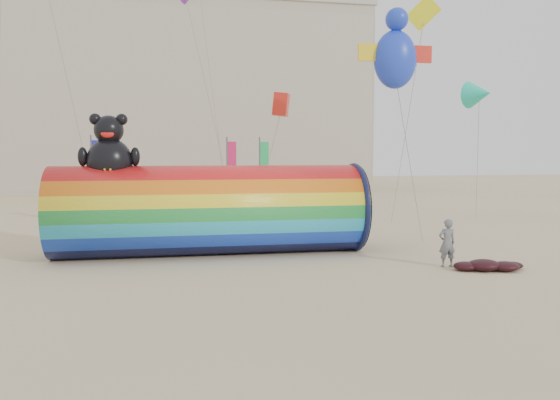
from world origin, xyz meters
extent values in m
plane|color=#CCB58C|center=(0.00, 0.00, 0.00)|extent=(160.00, 160.00, 0.00)
cube|color=#B7AD99|center=(-12.00, 46.00, 10.00)|extent=(60.00, 15.00, 20.00)
cube|color=#28303D|center=(-12.00, 38.44, 10.50)|extent=(59.50, 0.12, 17.00)
cube|color=#B2ADA0|center=(-12.00, 46.00, 20.30)|extent=(60.40, 15.40, 0.60)
cylinder|color=red|center=(-1.88, 4.08, 1.82)|extent=(12.45, 3.63, 3.63)
torus|color=#0F1438|center=(4.23, 4.08, 1.82)|extent=(0.25, 3.81, 3.81)
cylinder|color=black|center=(4.37, 4.08, 1.82)|extent=(0.06, 3.60, 3.60)
ellipsoid|color=black|center=(-5.82, 4.08, 3.79)|extent=(1.77, 1.59, 1.87)
ellipsoid|color=#FFAE1A|center=(-5.82, 3.51, 3.68)|extent=(0.91, 0.40, 0.80)
sphere|color=black|center=(-5.82, 4.08, 5.03)|extent=(1.14, 1.14, 1.14)
sphere|color=black|center=(-6.32, 4.08, 5.45)|extent=(0.46, 0.46, 0.46)
sphere|color=black|center=(-5.32, 4.08, 5.45)|extent=(0.46, 0.46, 0.46)
ellipsoid|color=red|center=(-5.82, 3.62, 4.88)|extent=(0.50, 0.18, 0.32)
ellipsoid|color=black|center=(-6.81, 3.98, 4.00)|extent=(0.37, 0.37, 0.75)
ellipsoid|color=black|center=(-4.83, 3.98, 4.00)|extent=(0.37, 0.37, 0.75)
imported|color=slate|center=(6.35, -0.17, 0.88)|extent=(0.65, 0.43, 1.75)
ellipsoid|color=#370A0F|center=(7.32, -1.04, 0.20)|extent=(1.17, 0.99, 0.41)
ellipsoid|color=#370A0F|center=(8.02, -1.24, 0.17)|extent=(0.99, 0.84, 0.34)
ellipsoid|color=#370A0F|center=(6.72, -0.89, 0.16)|extent=(0.91, 0.77, 0.32)
ellipsoid|color=#370A0F|center=(7.62, -0.64, 0.14)|extent=(0.78, 0.66, 0.27)
ellipsoid|color=#370A0F|center=(8.52, -0.94, 0.13)|extent=(0.73, 0.62, 0.25)
cylinder|color=#59595E|center=(-8.01, 14.62, 2.60)|extent=(0.10, 0.10, 5.20)
cube|color=#1D18B4|center=(-7.70, 14.62, 2.65)|extent=(0.56, 0.06, 4.50)
cylinder|color=#59595E|center=(-0.02, 16.63, 2.60)|extent=(0.10, 0.10, 5.20)
cube|color=#D41D56|center=(0.29, 16.63, 2.65)|extent=(0.56, 0.06, 4.50)
cylinder|color=#59595E|center=(2.12, 16.91, 2.60)|extent=(0.10, 0.10, 5.20)
cube|color=green|center=(2.43, 16.91, 2.65)|extent=(0.56, 0.06, 4.50)
ellipsoid|color=blue|center=(4.97, 1.60, 7.67)|extent=(1.65, 1.28, 2.20)
cone|color=#1AD1A9|center=(11.34, 6.34, 7.02)|extent=(1.32, 1.32, 1.19)
cube|color=#F3F419|center=(7.11, 3.77, 10.04)|extent=(0.88, 0.06, 1.23)
cube|color=red|center=(2.22, 10.12, 6.69)|extent=(0.74, 0.74, 1.18)
camera|label=1|loc=(-3.31, -18.23, 4.08)|focal=35.00mm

